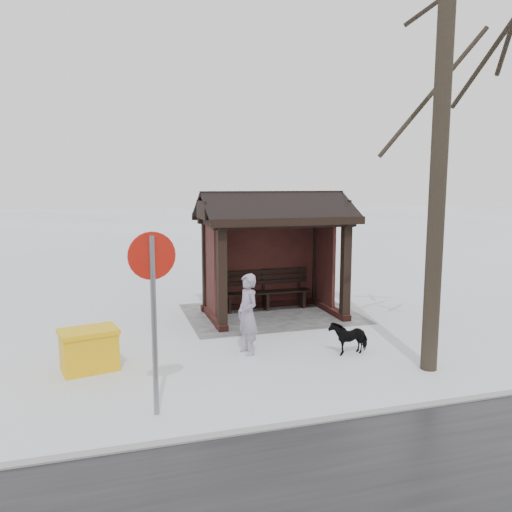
{
  "coord_description": "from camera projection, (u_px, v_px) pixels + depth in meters",
  "views": [
    {
      "loc": [
        3.84,
        11.45,
        3.25
      ],
      "look_at": [
        0.69,
        0.8,
        1.65
      ],
      "focal_mm": 35.0,
      "sensor_mm": 36.0,
      "label": 1
    }
  ],
  "objects": [
    {
      "name": "ground",
      "position": [
        273.0,
        316.0,
        12.41
      ],
      "size": [
        120.0,
        120.0,
        0.0
      ],
      "primitive_type": "plane",
      "color": "white",
      "rests_on": "ground"
    },
    {
      "name": "dog",
      "position": [
        349.0,
        337.0,
        9.67
      ],
      "size": [
        0.79,
        0.43,
        0.63
      ],
      "primitive_type": "imported",
      "rotation": [
        0.0,
        0.0,
        1.69
      ],
      "color": "black",
      "rests_on": "ground"
    },
    {
      "name": "pedestrian",
      "position": [
        248.0,
        314.0,
        9.55
      ],
      "size": [
        0.48,
        0.63,
        1.56
      ],
      "primitive_type": "imported",
      "rotation": [
        0.0,
        0.0,
        1.77
      ],
      "color": "#91879F",
      "rests_on": "ground"
    },
    {
      "name": "trampled_patch",
      "position": [
        271.0,
        314.0,
        12.6
      ],
      "size": [
        4.2,
        3.2,
        0.02
      ],
      "primitive_type": "cube",
      "color": "#929398",
      "rests_on": "ground"
    },
    {
      "name": "tree_near",
      "position": [
        447.0,
        1.0,
        7.97
      ],
      "size": [
        3.42,
        3.42,
        9.03
      ],
      "color": "black",
      "rests_on": "ground"
    },
    {
      "name": "kerb",
      "position": [
        394.0,
        411.0,
        7.19
      ],
      "size": [
        120.0,
        0.15,
        0.06
      ],
      "primitive_type": "cube",
      "color": "gray",
      "rests_on": "ground"
    },
    {
      "name": "bus_shelter",
      "position": [
        272.0,
        229.0,
        12.25
      ],
      "size": [
        3.6,
        2.4,
        3.09
      ],
      "color": "#3A1815",
      "rests_on": "ground"
    },
    {
      "name": "road_sign",
      "position": [
        153.0,
        286.0,
        6.86
      ],
      "size": [
        0.66,
        0.16,
        2.61
      ],
      "rotation": [
        0.0,
        0.0,
        0.18
      ],
      "color": "gray",
      "rests_on": "ground"
    },
    {
      "name": "grit_bin",
      "position": [
        89.0,
        349.0,
        8.74
      ],
      "size": [
        1.1,
        0.87,
        0.74
      ],
      "rotation": [
        0.0,
        0.0,
        0.23
      ],
      "color": "#EEB10E",
      "rests_on": "ground"
    }
  ]
}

